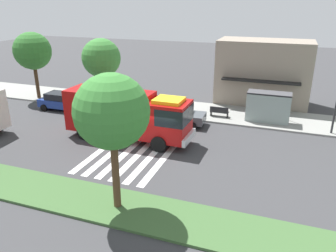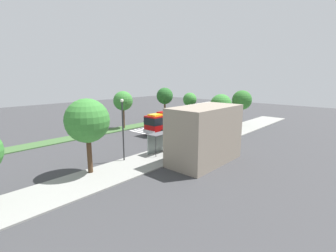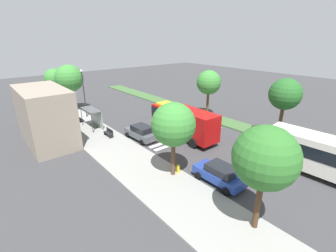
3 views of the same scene
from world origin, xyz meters
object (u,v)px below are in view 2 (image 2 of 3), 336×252
object	(u,v)px
bench_near_shelter	(181,142)
fire_hydrant	(218,129)
parked_car_mid	(179,133)
bus_stop_shelter	(160,138)
transit_bus	(202,110)
sidewalk_tree_center	(87,121)
parked_car_west	(218,123)
sidewalk_tree_far_west	(242,100)
median_tree_center	(123,101)
sidewalk_tree_west	(221,105)
median_tree_west	(165,96)
fire_truck	(168,121)
median_tree_far_west	(190,100)
street_lamp	(123,125)

from	to	relation	value
bench_near_shelter	fire_hydrant	xyz separation A→B (m)	(-11.20, -0.95, -0.10)
parked_car_mid	bus_stop_shelter	distance (m)	7.48
transit_bus	sidewalk_tree_center	bearing A→B (deg)	-166.29
parked_car_west	sidewalk_tree_far_west	xyz separation A→B (m)	(-4.53, 2.20, 4.07)
fire_hydrant	median_tree_center	bearing A→B (deg)	-56.72
sidewalk_tree_west	median_tree_west	world-z (taller)	median_tree_west
sidewalk_tree_west	sidewalk_tree_far_west	bearing A→B (deg)	-180.00
fire_truck	parked_car_west	size ratio (longest dim) A/B	2.20
bench_near_shelter	parked_car_west	bearing A→B (deg)	-169.51
median_tree_west	sidewalk_tree_west	bearing A→B (deg)	82.75
fire_truck	transit_bus	bearing A→B (deg)	-166.78
fire_truck	median_tree_center	xyz separation A→B (m)	(3.14, -8.04, 3.02)
sidewalk_tree_center	median_tree_west	distance (m)	29.91
parked_car_west	transit_bus	xyz separation A→B (m)	(-5.63, -7.48, 1.20)
transit_bus	median_tree_far_west	xyz separation A→B (m)	(-1.76, -4.79, 1.90)
transit_bus	median_tree_west	bearing A→B (deg)	143.09
bench_near_shelter	sidewalk_tree_center	xyz separation A→B (m)	(13.22, -0.45, 4.60)
sidewalk_tree_far_west	fire_hydrant	world-z (taller)	sidewalk_tree_far_west
transit_bus	bus_stop_shelter	bearing A→B (deg)	-159.63
parked_car_west	median_tree_far_west	world-z (taller)	median_tree_far_west
parked_car_mid	sidewalk_tree_west	xyz separation A→B (m)	(-8.19, 2.20, 3.79)
bench_near_shelter	median_tree_far_west	xyz separation A→B (m)	(-21.72, -14.93, 3.35)
sidewalk_tree_west	street_lamp	bearing A→B (deg)	-1.15
street_lamp	median_tree_center	world-z (taller)	street_lamp
sidewalk_tree_far_west	median_tree_far_west	size ratio (longest dim) A/B	1.22
parked_car_mid	median_tree_far_west	size ratio (longest dim) A/B	0.80
parked_car_mid	street_lamp	distance (m)	12.35
fire_truck	sidewalk_tree_center	xyz separation A→B (m)	(18.39, 6.43, 3.19)
parked_car_west	sidewalk_tree_west	xyz separation A→B (m)	(3.23, 2.20, 3.81)
transit_bus	median_tree_center	bearing A→B (deg)	162.49
median_tree_west	median_tree_center	xyz separation A→B (m)	(10.92, 0.00, -0.25)
sidewalk_tree_center	fire_hydrant	distance (m)	24.87
parked_car_mid	median_tree_center	xyz separation A→B (m)	(0.89, -12.27, 4.17)
parked_car_mid	bus_stop_shelter	world-z (taller)	bus_stop_shelter
bench_near_shelter	median_tree_west	bearing A→B (deg)	-130.94
street_lamp	median_tree_far_west	bearing A→B (deg)	-155.29
median_tree_west	parked_car_west	bearing A→B (deg)	96.43
sidewalk_tree_west	bus_stop_shelter	bearing A→B (deg)	1.70
transit_bus	median_tree_west	size ratio (longest dim) A/B	1.58
parked_car_west	bench_near_shelter	xyz separation A→B (m)	(14.33, 2.65, -0.25)
transit_bus	bus_stop_shelter	xyz separation A→B (m)	(23.96, 10.13, -0.15)
street_lamp	sidewalk_tree_center	distance (m)	4.51
bench_near_shelter	median_tree_west	xyz separation A→B (m)	(-12.95, -14.93, 4.68)
sidewalk_tree_far_west	median_tree_west	xyz separation A→B (m)	(5.92, -14.48, 0.36)
transit_bus	median_tree_far_west	distance (m)	5.45
sidewalk_tree_west	sidewalk_tree_center	bearing A→B (deg)	0.00
sidewalk_tree_far_west	fire_hydrant	xyz separation A→B (m)	(7.67, -0.50, -4.42)
fire_truck	median_tree_west	size ratio (longest dim) A/B	1.37
parked_car_mid	sidewalk_tree_center	bearing A→B (deg)	5.31
bus_stop_shelter	bench_near_shelter	size ratio (longest dim) A/B	2.19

